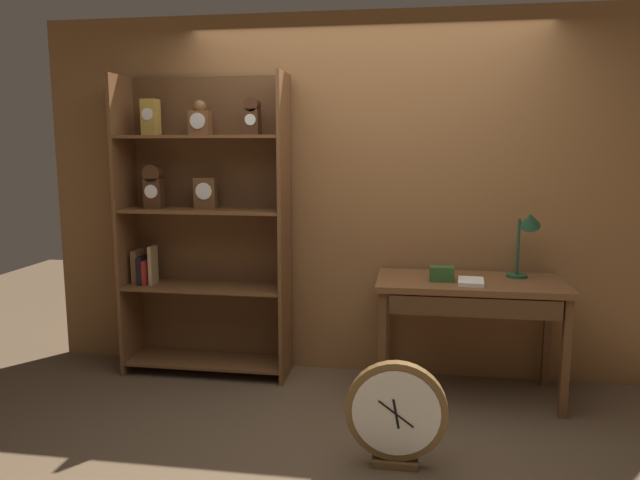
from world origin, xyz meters
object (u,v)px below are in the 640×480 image
object	(u,v)px
bookshelf	(202,225)
workbench	(470,296)
desk_lamp	(527,231)
toolbox_small	(442,274)
open_repair_manual	(471,282)
round_clock_large	(396,414)

from	to	relation	value
bookshelf	workbench	xyz separation A→B (m)	(1.90, -0.20, -0.40)
desk_lamp	toolbox_small	world-z (taller)	desk_lamp
bookshelf	open_repair_manual	bearing A→B (deg)	-8.53
bookshelf	workbench	bearing A→B (deg)	-5.98
open_repair_manual	round_clock_large	bearing A→B (deg)	-111.94
desk_lamp	open_repair_manual	distance (m)	0.52
workbench	toolbox_small	bearing A→B (deg)	-167.50
workbench	desk_lamp	xyz separation A→B (m)	(0.36, 0.12, 0.42)
round_clock_large	desk_lamp	bearing A→B (deg)	53.51
workbench	open_repair_manual	world-z (taller)	open_repair_manual
toolbox_small	round_clock_large	size ratio (longest dim) A/B	0.27
workbench	open_repair_manual	bearing A→B (deg)	-95.89
desk_lamp	toolbox_small	distance (m)	0.63
desk_lamp	toolbox_small	xyz separation A→B (m)	(-0.55, -0.16, -0.27)
toolbox_small	desk_lamp	bearing A→B (deg)	16.57
desk_lamp	open_repair_manual	size ratio (longest dim) A/B	2.16
desk_lamp	round_clock_large	xyz separation A→B (m)	(-0.81, -1.09, -0.83)
bookshelf	round_clock_large	world-z (taller)	bookshelf
bookshelf	toolbox_small	distance (m)	1.74
workbench	round_clock_large	world-z (taller)	workbench
round_clock_large	workbench	bearing A→B (deg)	65.19
open_repair_manual	round_clock_large	xyz separation A→B (m)	(-0.44, -0.88, -0.52)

